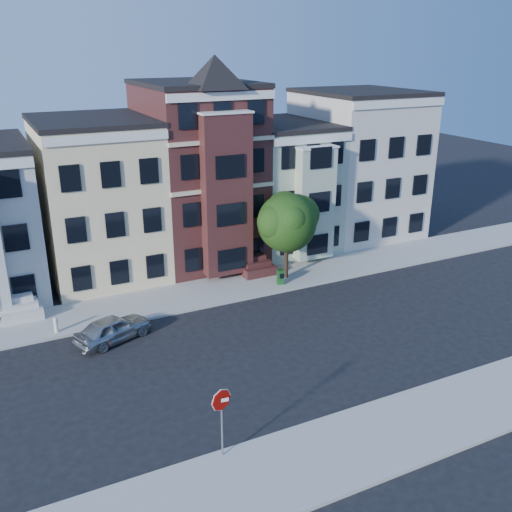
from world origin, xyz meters
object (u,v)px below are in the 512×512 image
newspaper_box (280,277)px  fire_hydrant (56,326)px  street_tree (287,227)px  stop_sign (222,419)px  parked_car (113,329)px

newspaper_box → fire_hydrant: newspaper_box is taller
street_tree → fire_hydrant: street_tree is taller
street_tree → stop_sign: street_tree is taller
newspaper_box → stop_sign: stop_sign is taller
parked_car → newspaper_box: bearing=-98.0°
parked_car → stop_sign: size_ratio=1.26×
fire_hydrant → stop_sign: bearing=-72.3°
newspaper_box → fire_hydrant: (-13.82, -0.44, -0.14)m
parked_car → street_tree: bearing=-95.2°
street_tree → stop_sign: size_ratio=2.16×
parked_car → fire_hydrant: bearing=31.8°
street_tree → fire_hydrant: bearing=-175.1°
street_tree → stop_sign: 17.76m
parked_car → fire_hydrant: size_ratio=6.07×
street_tree → stop_sign: bearing=-126.8°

